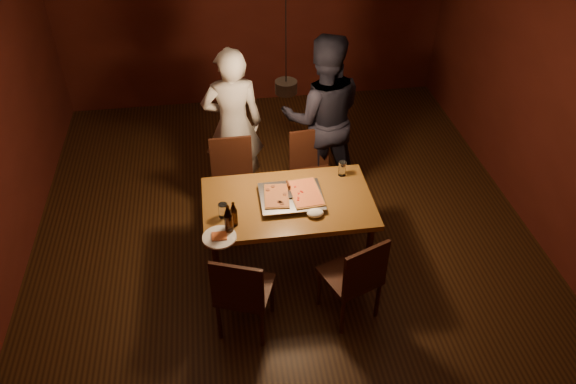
{
  "coord_description": "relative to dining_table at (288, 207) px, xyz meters",
  "views": [
    {
      "loc": [
        -0.57,
        -4.01,
        3.89
      ],
      "look_at": [
        -0.02,
        -0.22,
        0.85
      ],
      "focal_mm": 35.0,
      "sensor_mm": 36.0,
      "label": 1
    }
  ],
  "objects": [
    {
      "name": "chair_far_left",
      "position": [
        -0.45,
        0.77,
        -0.14
      ],
      "size": [
        0.42,
        0.42,
        0.49
      ],
      "rotation": [
        0.0,
        0.0,
        3.15
      ],
      "color": "#38190F",
      "rests_on": "floor"
    },
    {
      "name": "beer_bottle_a",
      "position": [
        -0.54,
        -0.33,
        0.21
      ],
      "size": [
        0.07,
        0.07,
        0.27
      ],
      "color": "black",
      "rests_on": "dining_table"
    },
    {
      "name": "pendant_lamp",
      "position": [
        0.02,
        0.22,
        1.08
      ],
      "size": [
        0.18,
        0.18,
        1.1
      ],
      "color": "black",
      "rests_on": "ceiling"
    },
    {
      "name": "chair_near_right",
      "position": [
        0.46,
        -0.74,
        -0.14
      ],
      "size": [
        0.55,
        0.55,
        0.49
      ],
      "rotation": [
        0.0,
        0.0,
        0.38
      ],
      "color": "#38190F",
      "rests_on": "floor"
    },
    {
      "name": "water_glass_left",
      "position": [
        -0.57,
        -0.13,
        0.14
      ],
      "size": [
        0.08,
        0.08,
        0.13
      ],
      "primitive_type": "cylinder",
      "color": "silver",
      "rests_on": "dining_table"
    },
    {
      "name": "dining_table",
      "position": [
        0.0,
        0.0,
        0.0
      ],
      "size": [
        1.5,
        0.9,
        0.75
      ],
      "color": "brown",
      "rests_on": "floor"
    },
    {
      "name": "pizza_meat",
      "position": [
        -0.1,
        0.01,
        0.13
      ],
      "size": [
        0.24,
        0.36,
        0.02
      ],
      "primitive_type": "cube",
      "rotation": [
        0.0,
        0.0,
        -0.09
      ],
      "color": "maroon",
      "rests_on": "pizza_tray"
    },
    {
      "name": "chair_near_left",
      "position": [
        -0.48,
        -0.77,
        -0.14
      ],
      "size": [
        0.54,
        0.54,
        0.49
      ],
      "rotation": [
        0.0,
        0.0,
        -0.35
      ],
      "color": "#38190F",
      "rests_on": "floor"
    },
    {
      "name": "pizza_tray",
      "position": [
        0.03,
        0.01,
        0.1
      ],
      "size": [
        0.59,
        0.5,
        0.05
      ],
      "primitive_type": "cube",
      "rotation": [
        0.0,
        0.0,
        0.09
      ],
      "color": "silver",
      "rests_on": "dining_table"
    },
    {
      "name": "chair_far_right",
      "position": [
        0.36,
        0.79,
        -0.14
      ],
      "size": [
        0.46,
        0.46,
        0.49
      ],
      "rotation": [
        0.0,
        0.0,
        3.23
      ],
      "color": "#38190F",
      "rests_on": "floor"
    },
    {
      "name": "pizza_cheese",
      "position": [
        0.16,
        0.02,
        0.13
      ],
      "size": [
        0.29,
        0.43,
        0.02
      ],
      "primitive_type": "cube",
      "rotation": [
        0.0,
        0.0,
        0.08
      ],
      "color": "gold",
      "rests_on": "pizza_tray"
    },
    {
      "name": "beer_bottle_b",
      "position": [
        -0.49,
        -0.25,
        0.19
      ],
      "size": [
        0.06,
        0.06,
        0.24
      ],
      "color": "black",
      "rests_on": "dining_table"
    },
    {
      "name": "room_shell",
      "position": [
        0.02,
        0.22,
        0.72
      ],
      "size": [
        6.0,
        6.0,
        6.0
      ],
      "color": "#3B2410",
      "rests_on": "ground"
    },
    {
      "name": "napkin",
      "position": [
        0.2,
        -0.23,
        0.1
      ],
      "size": [
        0.15,
        0.11,
        0.06
      ],
      "primitive_type": "ellipsoid",
      "color": "white",
      "rests_on": "dining_table"
    },
    {
      "name": "water_glass_right",
      "position": [
        0.55,
        0.31,
        0.15
      ],
      "size": [
        0.07,
        0.07,
        0.15
      ],
      "primitive_type": "cylinder",
      "color": "silver",
      "rests_on": "dining_table"
    },
    {
      "name": "spatula",
      "position": [
        0.03,
        0.02,
        0.14
      ],
      "size": [
        0.11,
        0.25,
        0.04
      ],
      "primitive_type": null,
      "rotation": [
        0.0,
        0.0,
        0.06
      ],
      "color": "silver",
      "rests_on": "pizza_tray"
    },
    {
      "name": "plate_slice",
      "position": [
        -0.62,
        -0.39,
        0.08
      ],
      "size": [
        0.28,
        0.28,
        0.03
      ],
      "color": "white",
      "rests_on": "dining_table"
    },
    {
      "name": "diner_white",
      "position": [
        -0.4,
        1.18,
        0.17
      ],
      "size": [
        0.63,
        0.43,
        1.69
      ],
      "primitive_type": "imported",
      "rotation": [
        0.0,
        0.0,
        3.18
      ],
      "color": "silver",
      "rests_on": "floor"
    },
    {
      "name": "diner_dark",
      "position": [
        0.53,
        1.12,
        0.22
      ],
      "size": [
        0.93,
        0.75,
        1.79
      ],
      "primitive_type": "imported",
      "rotation": [
        0.0,
        0.0,
        3.05
      ],
      "color": "black",
      "rests_on": "floor"
    }
  ]
}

